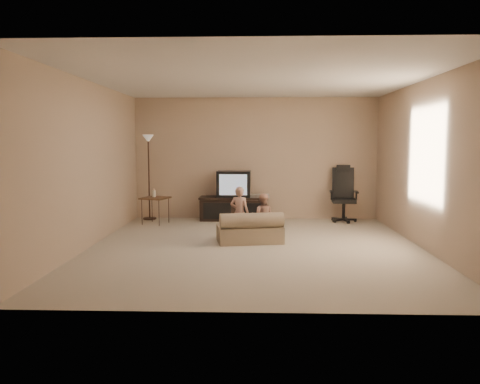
{
  "coord_description": "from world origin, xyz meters",
  "views": [
    {
      "loc": [
        0.01,
        -6.96,
        1.57
      ],
      "look_at": [
        -0.25,
        0.6,
        0.78
      ],
      "focal_mm": 35.0,
      "sensor_mm": 36.0,
      "label": 1
    }
  ],
  "objects_px": {
    "side_table": "(155,198)",
    "toddler_left": "(240,213)",
    "tv_stand": "(234,200)",
    "child_sofa": "(250,230)",
    "floor_lamp": "(149,158)",
    "toddler_right": "(262,217)",
    "office_chair": "(343,201)"
  },
  "relations": [
    {
      "from": "floor_lamp",
      "to": "office_chair",
      "type": "bearing_deg",
      "value": -1.86
    },
    {
      "from": "toddler_left",
      "to": "tv_stand",
      "type": "bearing_deg",
      "value": -67.23
    },
    {
      "from": "toddler_left",
      "to": "toddler_right",
      "type": "xyz_separation_m",
      "value": [
        0.37,
        0.01,
        -0.06
      ]
    },
    {
      "from": "toddler_right",
      "to": "tv_stand",
      "type": "bearing_deg",
      "value": -67.66
    },
    {
      "from": "side_table",
      "to": "floor_lamp",
      "type": "height_order",
      "value": "floor_lamp"
    },
    {
      "from": "tv_stand",
      "to": "side_table",
      "type": "height_order",
      "value": "tv_stand"
    },
    {
      "from": "toddler_right",
      "to": "toddler_left",
      "type": "bearing_deg",
      "value": 7.76
    },
    {
      "from": "side_table",
      "to": "toddler_right",
      "type": "relative_size",
      "value": 0.93
    },
    {
      "from": "child_sofa",
      "to": "toddler_right",
      "type": "distance_m",
      "value": 0.37
    },
    {
      "from": "office_chair",
      "to": "side_table",
      "type": "xyz_separation_m",
      "value": [
        -3.72,
        -0.42,
        0.1
      ]
    },
    {
      "from": "floor_lamp",
      "to": "tv_stand",
      "type": "bearing_deg",
      "value": -1.91
    },
    {
      "from": "floor_lamp",
      "to": "toddler_right",
      "type": "height_order",
      "value": "floor_lamp"
    },
    {
      "from": "side_table",
      "to": "toddler_right",
      "type": "distance_m",
      "value": 2.51
    },
    {
      "from": "office_chair",
      "to": "floor_lamp",
      "type": "bearing_deg",
      "value": -177.44
    },
    {
      "from": "side_table",
      "to": "tv_stand",
      "type": "bearing_deg",
      "value": 17.94
    },
    {
      "from": "side_table",
      "to": "child_sofa",
      "type": "bearing_deg",
      "value": -41.9
    },
    {
      "from": "toddler_left",
      "to": "side_table",
      "type": "bearing_deg",
      "value": -22.7
    },
    {
      "from": "office_chair",
      "to": "floor_lamp",
      "type": "height_order",
      "value": "floor_lamp"
    },
    {
      "from": "tv_stand",
      "to": "floor_lamp",
      "type": "relative_size",
      "value": 0.82
    },
    {
      "from": "tv_stand",
      "to": "child_sofa",
      "type": "xyz_separation_m",
      "value": [
        0.36,
        -2.17,
        -0.22
      ]
    },
    {
      "from": "side_table",
      "to": "floor_lamp",
      "type": "bearing_deg",
      "value": 113.52
    },
    {
      "from": "tv_stand",
      "to": "floor_lamp",
      "type": "bearing_deg",
      "value": 179.21
    },
    {
      "from": "side_table",
      "to": "child_sofa",
      "type": "distance_m",
      "value": 2.54
    },
    {
      "from": "office_chair",
      "to": "toddler_right",
      "type": "xyz_separation_m",
      "value": [
        -1.65,
        -1.84,
        -0.03
      ]
    },
    {
      "from": "floor_lamp",
      "to": "toddler_right",
      "type": "bearing_deg",
      "value": -40.52
    },
    {
      "from": "child_sofa",
      "to": "toddler_right",
      "type": "relative_size",
      "value": 1.45
    },
    {
      "from": "office_chair",
      "to": "child_sofa",
      "type": "height_order",
      "value": "office_chair"
    },
    {
      "from": "child_sofa",
      "to": "toddler_left",
      "type": "relative_size",
      "value": 1.25
    },
    {
      "from": "floor_lamp",
      "to": "child_sofa",
      "type": "relative_size",
      "value": 1.59
    },
    {
      "from": "side_table",
      "to": "toddler_left",
      "type": "xyz_separation_m",
      "value": [
        1.69,
        -1.43,
        -0.07
      ]
    },
    {
      "from": "office_chair",
      "to": "toddler_right",
      "type": "relative_size",
      "value": 1.5
    },
    {
      "from": "side_table",
      "to": "toddler_right",
      "type": "bearing_deg",
      "value": -34.52
    }
  ]
}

